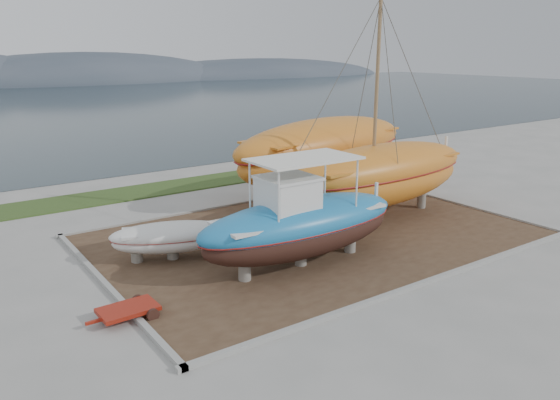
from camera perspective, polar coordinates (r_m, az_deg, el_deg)
ground at (r=20.94m, az=10.59°, el=-6.71°), size 140.00×140.00×0.00m
dirt_patch at (r=23.69m, az=3.71°, el=-3.71°), size 18.00×12.00×0.06m
curb_frame at (r=23.67m, az=3.71°, el=-3.61°), size 18.60×12.60×0.15m
grass_strip at (r=33.07m, az=-8.80°, el=1.75°), size 44.00×3.00×0.08m
sea at (r=84.95m, az=-25.60°, el=8.79°), size 260.00×100.00×0.04m
blue_caique at (r=19.80m, az=2.24°, el=-1.35°), size 8.43×2.70×4.05m
white_dinghy at (r=21.23m, az=-11.22°, el=-4.24°), size 4.93×3.23×1.39m
orange_sailboat at (r=25.20m, az=10.81°, el=8.81°), size 10.99×3.71×9.86m
orange_bare_hull at (r=29.59m, az=4.63°, el=4.36°), size 12.97×5.86×4.10m
red_trailer at (r=17.33m, az=-15.57°, el=-11.29°), size 2.59×1.35×0.36m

